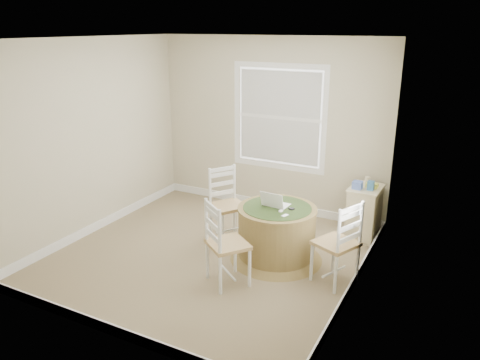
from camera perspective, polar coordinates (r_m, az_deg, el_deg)
The scene contains 14 objects.
room at distance 5.52m, azimuth -1.61°, elevation 3.30°, with size 3.64×3.64×2.64m.
round_table at distance 5.70m, azimuth 4.49°, elevation -6.21°, with size 1.13×1.13×0.68m.
chair_left at distance 6.17m, azimuth -1.39°, elevation -3.13°, with size 0.42×0.40×0.95m, color white, non-canonical shape.
chair_near at distance 5.13m, azimuth -1.49°, elevation -7.78°, with size 0.42×0.40×0.95m, color white, non-canonical shape.
chair_right at distance 5.25m, azimuth 11.61°, elevation -7.52°, with size 0.42×0.40×0.95m, color white, non-canonical shape.
laptop at distance 5.62m, azimuth 4.32°, elevation -2.90°, with size 0.31×0.28×0.21m.
mouse at distance 5.47m, azimuth 5.00°, elevation -3.77°, with size 0.05×0.09×0.03m, color white.
phone at distance 5.35m, azimuth 5.49°, elevation -4.38°, with size 0.04×0.09×0.02m, color #B7BABF.
keys at distance 5.53m, azimuth 6.31°, elevation -3.56°, with size 0.06×0.05×0.03m, color black.
corner_chest at distance 6.50m, azimuth 14.85°, elevation -3.77°, with size 0.41×0.54×0.71m.
tissue_box at distance 6.28m, azimuth 14.21°, elevation -0.59°, with size 0.12×0.12×0.10m, color #556FC2.
box_yellow at distance 6.37m, azimuth 15.73°, elevation -0.63°, with size 0.15×0.10×0.06m, color #E3E751.
box_blue at distance 6.27m, azimuth 15.61°, elevation -0.64°, with size 0.08×0.08×0.12m, color #33689A.
cup_cream at distance 6.51m, azimuth 15.28°, elevation -0.05°, with size 0.07×0.07×0.09m, color beige.
Camera 1 is at (2.76, -4.50, 2.74)m, focal length 35.00 mm.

